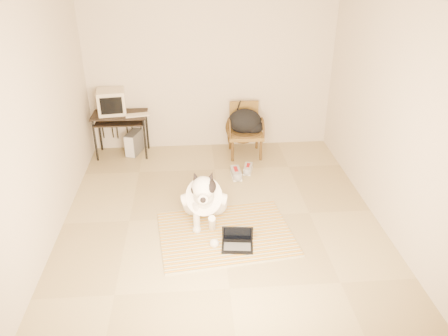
{
  "coord_description": "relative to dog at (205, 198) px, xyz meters",
  "views": [
    {
      "loc": [
        -0.32,
        -4.7,
        3.2
      ],
      "look_at": [
        0.04,
        -0.05,
        0.74
      ],
      "focal_mm": 35.0,
      "sensor_mm": 36.0,
      "label": 1
    }
  ],
  "objects": [
    {
      "name": "floor",
      "position": [
        0.21,
        0.09,
        -0.35
      ],
      "size": [
        4.5,
        4.5,
        0.0
      ],
      "primitive_type": "plane",
      "color": "tan",
      "rests_on": "ground"
    },
    {
      "name": "backpack",
      "position": [
        0.75,
        1.93,
        0.22
      ],
      "size": [
        0.57,
        0.44,
        0.4
      ],
      "color": "black",
      "rests_on": "rattan_chair"
    },
    {
      "name": "dog",
      "position": [
        0.0,
        0.0,
        0.0
      ],
      "size": [
        0.58,
        1.22,
        0.87
      ],
      "color": "silver",
      "rests_on": "rug"
    },
    {
      "name": "rattan_chair",
      "position": [
        0.74,
        1.96,
        0.08
      ],
      "size": [
        0.56,
        0.54,
        0.84
      ],
      "color": "olive",
      "rests_on": "floor"
    },
    {
      "name": "wall_left",
      "position": [
        -1.79,
        0.09,
        1.0
      ],
      "size": [
        0.0,
        4.5,
        4.5
      ],
      "primitive_type": "plane",
      "rotation": [
        1.57,
        0.0,
        1.57
      ],
      "color": "beige",
      "rests_on": "floor"
    },
    {
      "name": "crt_monitor",
      "position": [
        -1.39,
        2.11,
        0.56
      ],
      "size": [
        0.48,
        0.46,
        0.38
      ],
      "color": "beige",
      "rests_on": "computer_desk"
    },
    {
      "name": "sneaker_left",
      "position": [
        0.51,
        1.16,
        -0.29
      ],
      "size": [
        0.16,
        0.34,
        0.12
      ],
      "color": "white",
      "rests_on": "floor"
    },
    {
      "name": "computer_desk",
      "position": [
        -1.28,
        2.06,
        0.27
      ],
      "size": [
        0.87,
        0.49,
        0.72
      ],
      "color": "black",
      "rests_on": "floor"
    },
    {
      "name": "wall_front",
      "position": [
        0.21,
        -2.16,
        1.0
      ],
      "size": [
        4.5,
        0.0,
        4.5
      ],
      "primitive_type": "plane",
      "rotation": [
        -1.57,
        0.0,
        0.0
      ],
      "color": "beige",
      "rests_on": "floor"
    },
    {
      "name": "laptop",
      "position": [
        0.36,
        -0.54,
        -0.27
      ],
      "size": [
        0.39,
        0.3,
        0.25
      ],
      "color": "black",
      "rests_on": "rug"
    },
    {
      "name": "wall_right",
      "position": [
        2.21,
        0.09,
        1.0
      ],
      "size": [
        0.0,
        4.5,
        4.5
      ],
      "primitive_type": "plane",
      "rotation": [
        1.57,
        0.0,
        -1.57
      ],
      "color": "beige",
      "rests_on": "floor"
    },
    {
      "name": "wall_back",
      "position": [
        0.21,
        2.34,
        1.0
      ],
      "size": [
        4.5,
        0.0,
        4.5
      ],
      "primitive_type": "plane",
      "rotation": [
        1.57,
        0.0,
        0.0
      ],
      "color": "beige",
      "rests_on": "floor"
    },
    {
      "name": "desk_keyboard",
      "position": [
        -0.98,
        1.96,
        0.39
      ],
      "size": [
        0.39,
        0.2,
        0.02
      ],
      "primitive_type": "cube",
      "rotation": [
        0.0,
        0.0,
        0.19
      ],
      "color": "beige",
      "rests_on": "computer_desk"
    },
    {
      "name": "sneaker_right",
      "position": [
        0.71,
        1.3,
        -0.3
      ],
      "size": [
        0.18,
        0.31,
        0.1
      ],
      "color": "white",
      "rests_on": "floor"
    },
    {
      "name": "rug",
      "position": [
        0.24,
        -0.29,
        -0.34
      ],
      "size": [
        1.72,
        1.39,
        0.02
      ],
      "color": "orange",
      "rests_on": "floor"
    },
    {
      "name": "pc_tower",
      "position": [
        -1.1,
        2.11,
        -0.16
      ],
      "size": [
        0.28,
        0.43,
        0.37
      ],
      "color": "#505053",
      "rests_on": "floor"
    }
  ]
}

